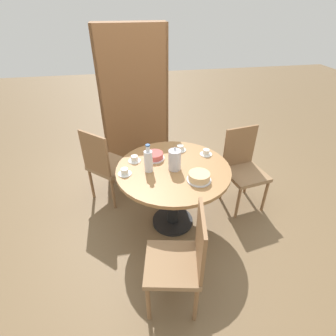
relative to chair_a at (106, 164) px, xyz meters
name	(u,v)px	position (x,y,z in m)	size (l,w,h in m)	color
ground_plane	(173,221)	(0.70, -0.56, -0.50)	(14.00, 14.00, 0.00)	brown
dining_table	(173,180)	(0.70, -0.56, 0.08)	(1.14, 1.14, 0.73)	black
chair_a	(106,164)	(0.00, 0.00, 0.00)	(0.59, 0.59, 0.95)	olive
chair_b	(181,259)	(0.58, -1.45, 0.00)	(0.49, 0.49, 0.95)	olive
chair_c	(243,167)	(1.57, -0.35, 0.00)	(0.48, 0.48, 0.95)	olive
bookshelf	(134,101)	(0.43, 0.90, 0.43)	(0.92, 0.28, 1.90)	brown
coffee_pot	(175,159)	(0.71, -0.58, 0.34)	(0.12, 0.12, 0.24)	silver
water_bottle	(148,160)	(0.45, -0.56, 0.35)	(0.08, 0.08, 0.29)	silver
cake_main	(199,177)	(0.89, -0.81, 0.27)	(0.23, 0.23, 0.08)	silver
cake_second	(154,156)	(0.54, -0.35, 0.26)	(0.21, 0.21, 0.07)	silver
cup_a	(125,172)	(0.22, -0.58, 0.25)	(0.13, 0.13, 0.06)	silver
cup_b	(134,159)	(0.33, -0.36, 0.25)	(0.13, 0.13, 0.06)	silver
cup_c	(206,153)	(1.09, -0.37, 0.25)	(0.13, 0.13, 0.06)	silver
cup_d	(180,148)	(0.84, -0.23, 0.25)	(0.13, 0.13, 0.06)	silver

